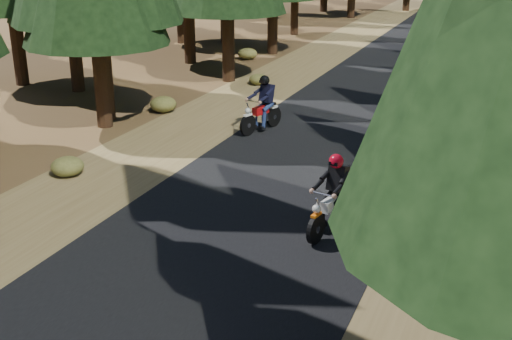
{
  "coord_description": "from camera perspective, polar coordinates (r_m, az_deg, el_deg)",
  "views": [
    {
      "loc": [
        4.98,
        -10.59,
        5.96
      ],
      "look_at": [
        0.0,
        1.5,
        1.1
      ],
      "focal_mm": 45.0,
      "sensor_mm": 36.0,
      "label": 1
    }
  ],
  "objects": [
    {
      "name": "rider_follow",
      "position": [
        20.32,
        0.45,
        5.07
      ],
      "size": [
        1.17,
        2.07,
        1.76
      ],
      "rotation": [
        0.0,
        0.0,
        2.83
      ],
      "color": "#9E0A0C",
      "rests_on": "road"
    },
    {
      "name": "understory_shrubs",
      "position": [
        20.02,
        11.96,
        3.43
      ],
      "size": [
        15.66,
        28.39,
        0.64
      ],
      "color": "#474C1E",
      "rests_on": "ground"
    },
    {
      "name": "shoulder_l",
      "position": [
        19.25,
        -8.74,
        2.11
      ],
      "size": [
        3.2,
        100.0,
        0.01
      ],
      "primitive_type": "cube",
      "color": "brown",
      "rests_on": "ground"
    },
    {
      "name": "rider_lead",
      "position": [
        13.46,
        6.64,
        -3.36
      ],
      "size": [
        0.94,
        1.98,
        1.7
      ],
      "rotation": [
        0.0,
        0.0,
        2.94
      ],
      "color": "white",
      "rests_on": "road"
    },
    {
      "name": "ground",
      "position": [
        13.14,
        -2.51,
        -6.62
      ],
      "size": [
        120.0,
        120.0,
        0.0
      ],
      "primitive_type": "plane",
      "color": "#432E18",
      "rests_on": "ground"
    },
    {
      "name": "shoulder_r",
      "position": [
        16.7,
        19.55,
        -1.75
      ],
      "size": [
        3.2,
        100.0,
        0.01
      ],
      "primitive_type": "cube",
      "color": "brown",
      "rests_on": "ground"
    },
    {
      "name": "road",
      "position": [
        17.42,
        4.39,
        0.34
      ],
      "size": [
        6.0,
        100.0,
        0.01
      ],
      "primitive_type": "cube",
      "color": "black",
      "rests_on": "ground"
    }
  ]
}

